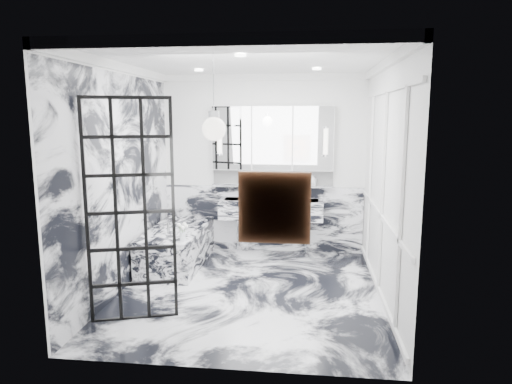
# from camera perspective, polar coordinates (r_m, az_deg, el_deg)

# --- Properties ---
(floor) EXTENTS (3.60, 3.60, 0.00)m
(floor) POSITION_cam_1_polar(r_m,az_deg,el_deg) (5.85, -0.91, -12.24)
(floor) COLOR white
(floor) RESTS_ON ground
(ceiling) EXTENTS (3.60, 3.60, 0.00)m
(ceiling) POSITION_cam_1_polar(r_m,az_deg,el_deg) (5.47, -0.99, 16.14)
(ceiling) COLOR white
(ceiling) RESTS_ON wall_back
(wall_back) EXTENTS (3.60, 0.00, 3.60)m
(wall_back) POSITION_cam_1_polar(r_m,az_deg,el_deg) (7.26, 0.91, 3.46)
(wall_back) COLOR white
(wall_back) RESTS_ON floor
(wall_front) EXTENTS (3.60, 0.00, 3.60)m
(wall_front) POSITION_cam_1_polar(r_m,az_deg,el_deg) (3.74, -4.55, -2.42)
(wall_front) COLOR white
(wall_front) RESTS_ON floor
(wall_left) EXTENTS (0.00, 3.60, 3.60)m
(wall_left) POSITION_cam_1_polar(r_m,az_deg,el_deg) (5.91, -16.52, 1.65)
(wall_left) COLOR white
(wall_left) RESTS_ON floor
(wall_right) EXTENTS (0.00, 3.60, 3.60)m
(wall_right) POSITION_cam_1_polar(r_m,az_deg,el_deg) (5.51, 15.78, 1.14)
(wall_right) COLOR white
(wall_right) RESTS_ON floor
(marble_clad_back) EXTENTS (3.18, 0.05, 1.05)m
(marble_clad_back) POSITION_cam_1_polar(r_m,az_deg,el_deg) (7.38, 0.87, -3.33)
(marble_clad_back) COLOR white
(marble_clad_back) RESTS_ON floor
(marble_clad_left) EXTENTS (0.02, 3.56, 2.68)m
(marble_clad_left) POSITION_cam_1_polar(r_m,az_deg,el_deg) (5.91, -16.36, 1.08)
(marble_clad_left) COLOR white
(marble_clad_left) RESTS_ON floor
(panel_molding) EXTENTS (0.03, 3.40, 2.30)m
(panel_molding) POSITION_cam_1_polar(r_m,az_deg,el_deg) (5.53, 15.52, 0.12)
(panel_molding) COLOR white
(panel_molding) RESTS_ON floor
(soap_bottle_a) EXTENTS (0.11, 0.11, 0.22)m
(soap_bottle_a) POSITION_cam_1_polar(r_m,az_deg,el_deg) (7.16, 5.93, 1.70)
(soap_bottle_a) COLOR #8C5919
(soap_bottle_a) RESTS_ON ledge
(soap_bottle_b) EXTENTS (0.09, 0.09, 0.16)m
(soap_bottle_b) POSITION_cam_1_polar(r_m,az_deg,el_deg) (7.17, 7.23, 1.44)
(soap_bottle_b) COLOR #4C4C51
(soap_bottle_b) RESTS_ON ledge
(soap_bottle_c) EXTENTS (0.14, 0.14, 0.16)m
(soap_bottle_c) POSITION_cam_1_polar(r_m,az_deg,el_deg) (7.17, 7.05, 1.44)
(soap_bottle_c) COLOR silver
(soap_bottle_c) RESTS_ON ledge
(face_pot) EXTENTS (0.16, 0.16, 0.16)m
(face_pot) POSITION_cam_1_polar(r_m,az_deg,el_deg) (7.20, 1.14, 1.52)
(face_pot) COLOR white
(face_pot) RESTS_ON ledge
(amber_bottle) EXTENTS (0.04, 0.04, 0.10)m
(amber_bottle) POSITION_cam_1_polar(r_m,az_deg,el_deg) (7.19, 2.46, 1.30)
(amber_bottle) COLOR #8C5919
(amber_bottle) RESTS_ON ledge
(flower_vase) EXTENTS (0.08, 0.08, 0.12)m
(flower_vase) POSITION_cam_1_polar(r_m,az_deg,el_deg) (6.06, -9.16, -5.50)
(flower_vase) COLOR silver
(flower_vase) RESTS_ON bathtub
(crittall_door) EXTENTS (0.85, 0.30, 2.35)m
(crittall_door) POSITION_cam_1_polar(r_m,az_deg,el_deg) (4.93, -15.40, -2.47)
(crittall_door) COLOR black
(crittall_door) RESTS_ON floor
(artwork) EXTENTS (0.49, 0.05, 0.49)m
(artwork) POSITION_cam_1_polar(r_m,az_deg,el_deg) (3.71, 2.32, -1.96)
(artwork) COLOR #B35012
(artwork) RESTS_ON wall_front
(pendant_light) EXTENTS (0.22, 0.22, 0.22)m
(pendant_light) POSITION_cam_1_polar(r_m,az_deg,el_deg) (4.34, -5.26, 7.84)
(pendant_light) COLOR white
(pendant_light) RESTS_ON ceiling
(trough_sink) EXTENTS (1.60, 0.45, 0.30)m
(trough_sink) POSITION_cam_1_polar(r_m,az_deg,el_deg) (7.11, 1.90, -2.14)
(trough_sink) COLOR silver
(trough_sink) RESTS_ON wall_back
(ledge) EXTENTS (1.90, 0.14, 0.04)m
(ledge) POSITION_cam_1_polar(r_m,az_deg,el_deg) (7.21, 2.02, 0.77)
(ledge) COLOR silver
(ledge) RESTS_ON wall_back
(subway_tile) EXTENTS (1.90, 0.03, 0.23)m
(subway_tile) POSITION_cam_1_polar(r_m,az_deg,el_deg) (7.26, 2.07, 1.89)
(subway_tile) COLOR white
(subway_tile) RESTS_ON wall_back
(mirror_cabinet) EXTENTS (1.90, 0.16, 1.00)m
(mirror_cabinet) POSITION_cam_1_polar(r_m,az_deg,el_deg) (7.14, 2.06, 6.73)
(mirror_cabinet) COLOR white
(mirror_cabinet) RESTS_ON wall_back
(sconce_left) EXTENTS (0.07, 0.07, 0.40)m
(sconce_left) POSITION_cam_1_polar(r_m,az_deg,el_deg) (7.16, -4.59, 6.39)
(sconce_left) COLOR white
(sconce_left) RESTS_ON mirror_cabinet
(sconce_right) EXTENTS (0.07, 0.07, 0.40)m
(sconce_right) POSITION_cam_1_polar(r_m,az_deg,el_deg) (7.03, 8.71, 6.25)
(sconce_right) COLOR white
(sconce_right) RESTS_ON mirror_cabinet
(bathtub) EXTENTS (0.75, 1.65, 0.55)m
(bathtub) POSITION_cam_1_polar(r_m,az_deg,el_deg) (6.83, -9.81, -6.72)
(bathtub) COLOR silver
(bathtub) RESTS_ON floor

